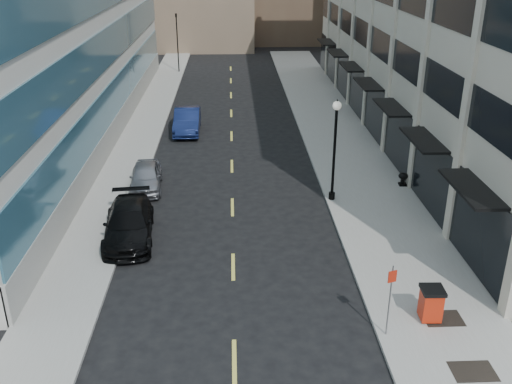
{
  "coord_description": "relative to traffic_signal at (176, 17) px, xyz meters",
  "views": [
    {
      "loc": [
        0.07,
        -13.02,
        12.65
      ],
      "look_at": [
        1.07,
        10.09,
        2.55
      ],
      "focal_mm": 40.0,
      "sensor_mm": 36.0,
      "label": 1
    }
  ],
  "objects": [
    {
      "name": "car_black_pickup",
      "position": [
        0.7,
        -37.22,
        -4.94
      ],
      "size": [
        2.68,
        5.55,
        1.56
      ],
      "primitive_type": "imported",
      "rotation": [
        0.0,
        0.0,
        0.09
      ],
      "color": "black",
      "rests_on": "ground"
    },
    {
      "name": "sign_post",
      "position": [
        10.8,
        -45.01,
        -3.82
      ],
      "size": [
        0.31,
        0.13,
        2.76
      ],
      "rotation": [
        0.0,
        0.0,
        0.32
      ],
      "color": "slate",
      "rests_on": "sidewalk_right"
    },
    {
      "name": "grate_mid",
      "position": [
        13.1,
        -47.0,
        -5.56
      ],
      "size": [
        1.4,
        1.0,
        0.01
      ],
      "primitive_type": "cube",
      "color": "black",
      "rests_on": "sidewalk_right"
    },
    {
      "name": "car_silver_sedan",
      "position": [
        0.7,
        -31.31,
        -5.0
      ],
      "size": [
        2.02,
        4.34,
        1.44
      ],
      "primitive_type": "imported",
      "rotation": [
        0.0,
        0.0,
        0.08
      ],
      "color": "gray",
      "rests_on": "ground"
    },
    {
      "name": "lamppost",
      "position": [
        10.8,
        -33.51,
        -2.37
      ],
      "size": [
        0.45,
        0.45,
        5.45
      ],
      "color": "black",
      "rests_on": "sidewalk_right"
    },
    {
      "name": "traffic_signal",
      "position": [
        0.0,
        0.0,
        0.0
      ],
      "size": [
        0.66,
        0.66,
        6.98
      ],
      "color": "black",
      "rests_on": "ground"
    },
    {
      "name": "sidewalk_left",
      "position": [
        -1.0,
        -28.0,
        -5.64
      ],
      "size": [
        3.0,
        80.0,
        0.15
      ],
      "primitive_type": "cube",
      "color": "gray",
      "rests_on": "ground"
    },
    {
      "name": "trash_bin",
      "position": [
        12.58,
        -44.2,
        -4.87
      ],
      "size": [
        0.82,
        0.91,
        1.3
      ],
      "rotation": [
        0.0,
        0.0,
        -0.03
      ],
      "color": "#B1210B",
      "rests_on": "sidewalk_right"
    },
    {
      "name": "grate_far",
      "position": [
        13.1,
        -44.2,
        -5.56
      ],
      "size": [
        1.4,
        1.0,
        0.01
      ],
      "primitive_type": "cube",
      "color": "black",
      "rests_on": "sidewalk_right"
    },
    {
      "name": "road_centerline",
      "position": [
        5.5,
        -31.0,
        -5.71
      ],
      "size": [
        0.15,
        68.2,
        0.01
      ],
      "color": "#D8CC4C",
      "rests_on": "ground"
    },
    {
      "name": "sidewalk_right",
      "position": [
        13.0,
        -28.0,
        -5.64
      ],
      "size": [
        5.0,
        80.0,
        0.15
      ],
      "primitive_type": "cube",
      "color": "gray",
      "rests_on": "ground"
    },
    {
      "name": "building_right",
      "position": [
        22.44,
        -21.01,
        3.28
      ],
      "size": [
        15.3,
        46.5,
        18.25
      ],
      "color": "beige",
      "rests_on": "ground"
    },
    {
      "name": "urn_planter",
      "position": [
        15.1,
        -31.81,
        -5.11
      ],
      "size": [
        0.54,
        0.54,
        0.75
      ],
      "rotation": [
        0.0,
        0.0,
        -0.04
      ],
      "color": "black",
      "rests_on": "sidewalk_right"
    },
    {
      "name": "car_blue_sedan",
      "position": [
        2.3,
        -20.84,
        -4.87
      ],
      "size": [
        1.87,
        5.19,
        1.7
      ],
      "primitive_type": "imported",
      "rotation": [
        0.0,
        0.0,
        0.01
      ],
      "color": "#15204F",
      "rests_on": "ground"
    }
  ]
}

